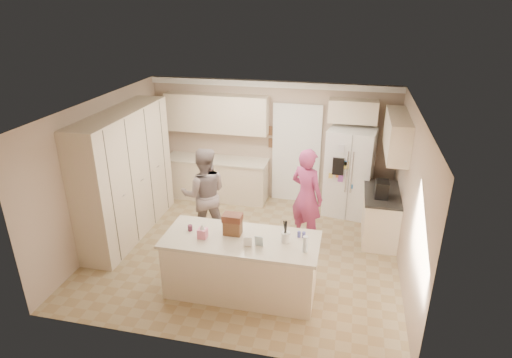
% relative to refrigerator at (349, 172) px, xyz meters
% --- Properties ---
extents(floor, '(5.20, 4.60, 0.02)m').
position_rel_refrigerator_xyz_m(floor, '(-1.68, -1.89, -0.91)').
color(floor, '#9A8763').
rests_on(floor, ground).
extents(ceiling, '(5.20, 4.60, 0.02)m').
position_rel_refrigerator_xyz_m(ceiling, '(-1.68, -1.89, 1.71)').
color(ceiling, white).
rests_on(ceiling, wall_back).
extents(wall_back, '(5.20, 0.02, 2.60)m').
position_rel_refrigerator_xyz_m(wall_back, '(-1.68, 0.42, 0.40)').
color(wall_back, tan).
rests_on(wall_back, ground).
extents(wall_front, '(5.20, 0.02, 2.60)m').
position_rel_refrigerator_xyz_m(wall_front, '(-1.68, -4.20, 0.40)').
color(wall_front, tan).
rests_on(wall_front, ground).
extents(wall_left, '(0.02, 4.60, 2.60)m').
position_rel_refrigerator_xyz_m(wall_left, '(-4.29, -1.89, 0.40)').
color(wall_left, tan).
rests_on(wall_left, ground).
extents(wall_right, '(0.02, 4.60, 2.60)m').
position_rel_refrigerator_xyz_m(wall_right, '(0.93, -1.89, 0.40)').
color(wall_right, tan).
rests_on(wall_right, ground).
extents(crown_back, '(5.20, 0.08, 0.12)m').
position_rel_refrigerator_xyz_m(crown_back, '(-1.68, 0.37, 1.63)').
color(crown_back, white).
rests_on(crown_back, wall_back).
extents(pantry_bank, '(0.60, 2.60, 2.35)m').
position_rel_refrigerator_xyz_m(pantry_bank, '(-3.98, -1.69, 0.28)').
color(pantry_bank, beige).
rests_on(pantry_bank, floor).
extents(back_base_cab, '(2.20, 0.60, 0.88)m').
position_rel_refrigerator_xyz_m(back_base_cab, '(-2.83, 0.11, -0.46)').
color(back_base_cab, beige).
rests_on(back_base_cab, floor).
extents(back_countertop, '(2.24, 0.63, 0.04)m').
position_rel_refrigerator_xyz_m(back_countertop, '(-2.83, 0.10, 0.00)').
color(back_countertop, beige).
rests_on(back_countertop, back_base_cab).
extents(back_upper_cab, '(2.20, 0.35, 0.80)m').
position_rel_refrigerator_xyz_m(back_upper_cab, '(-2.83, 0.23, 1.00)').
color(back_upper_cab, beige).
rests_on(back_upper_cab, wall_back).
extents(doorway_opening, '(0.90, 0.06, 2.10)m').
position_rel_refrigerator_xyz_m(doorway_opening, '(-1.13, 0.39, 0.15)').
color(doorway_opening, black).
rests_on(doorway_opening, floor).
extents(doorway_casing, '(1.02, 0.03, 2.22)m').
position_rel_refrigerator_xyz_m(doorway_casing, '(-1.13, 0.35, 0.15)').
color(doorway_casing, white).
rests_on(doorway_casing, floor).
extents(wall_frame_upper, '(0.15, 0.02, 0.20)m').
position_rel_refrigerator_xyz_m(wall_frame_upper, '(-1.66, 0.38, 0.65)').
color(wall_frame_upper, brown).
rests_on(wall_frame_upper, wall_back).
extents(wall_frame_lower, '(0.15, 0.02, 0.20)m').
position_rel_refrigerator_xyz_m(wall_frame_lower, '(-1.66, 0.38, 0.38)').
color(wall_frame_lower, brown).
rests_on(wall_frame_lower, wall_back).
extents(refrigerator, '(1.00, 0.83, 1.80)m').
position_rel_refrigerator_xyz_m(refrigerator, '(0.00, 0.00, 0.00)').
color(refrigerator, white).
rests_on(refrigerator, floor).
extents(fridge_seam, '(0.02, 0.02, 1.78)m').
position_rel_refrigerator_xyz_m(fridge_seam, '(0.00, -0.35, 0.00)').
color(fridge_seam, gray).
rests_on(fridge_seam, refrigerator).
extents(fridge_dispenser, '(0.22, 0.03, 0.35)m').
position_rel_refrigerator_xyz_m(fridge_dispenser, '(-0.22, -0.37, 0.25)').
color(fridge_dispenser, black).
rests_on(fridge_dispenser, refrigerator).
extents(fridge_handle_l, '(0.02, 0.02, 0.85)m').
position_rel_refrigerator_xyz_m(fridge_handle_l, '(-0.05, -0.37, 0.15)').
color(fridge_handle_l, silver).
rests_on(fridge_handle_l, refrigerator).
extents(fridge_handle_r, '(0.02, 0.02, 0.85)m').
position_rel_refrigerator_xyz_m(fridge_handle_r, '(0.05, -0.37, 0.15)').
color(fridge_handle_r, silver).
rests_on(fridge_handle_r, refrigerator).
extents(over_fridge_cab, '(0.95, 0.35, 0.45)m').
position_rel_refrigerator_xyz_m(over_fridge_cab, '(-0.03, 0.23, 1.20)').
color(over_fridge_cab, beige).
rests_on(over_fridge_cab, wall_back).
extents(right_base_cab, '(0.60, 1.20, 0.88)m').
position_rel_refrigerator_xyz_m(right_base_cab, '(0.62, -0.89, -0.46)').
color(right_base_cab, beige).
rests_on(right_base_cab, floor).
extents(right_countertop, '(0.63, 1.24, 0.04)m').
position_rel_refrigerator_xyz_m(right_countertop, '(0.61, -0.89, 0.00)').
color(right_countertop, '#2D2B28').
rests_on(right_countertop, right_base_cab).
extents(right_upper_cab, '(0.35, 1.50, 0.70)m').
position_rel_refrigerator_xyz_m(right_upper_cab, '(0.74, -0.69, 1.05)').
color(right_upper_cab, beige).
rests_on(right_upper_cab, wall_right).
extents(coffee_maker, '(0.22, 0.28, 0.30)m').
position_rel_refrigerator_xyz_m(coffee_maker, '(0.57, -1.09, 0.17)').
color(coffee_maker, black).
rests_on(coffee_maker, right_countertop).
extents(island_base, '(2.20, 0.90, 0.88)m').
position_rel_refrigerator_xyz_m(island_base, '(-1.48, -2.99, -0.46)').
color(island_base, beige).
rests_on(island_base, floor).
extents(island_top, '(2.28, 0.96, 0.05)m').
position_rel_refrigerator_xyz_m(island_top, '(-1.48, -2.99, 0.00)').
color(island_top, beige).
rests_on(island_top, island_base).
extents(utensil_crock, '(0.13, 0.13, 0.15)m').
position_rel_refrigerator_xyz_m(utensil_crock, '(-0.83, -2.94, 0.10)').
color(utensil_crock, white).
rests_on(utensil_crock, island_top).
extents(tissue_box, '(0.13, 0.13, 0.14)m').
position_rel_refrigerator_xyz_m(tissue_box, '(-2.03, -3.09, 0.10)').
color(tissue_box, pink).
rests_on(tissue_box, island_top).
extents(tissue_plume, '(0.08, 0.08, 0.08)m').
position_rel_refrigerator_xyz_m(tissue_plume, '(-2.03, -3.09, 0.20)').
color(tissue_plume, white).
rests_on(tissue_plume, tissue_box).
extents(dollhouse_body, '(0.26, 0.18, 0.22)m').
position_rel_refrigerator_xyz_m(dollhouse_body, '(-1.63, -2.89, 0.14)').
color(dollhouse_body, brown).
rests_on(dollhouse_body, island_top).
extents(dollhouse_roof, '(0.28, 0.20, 0.10)m').
position_rel_refrigerator_xyz_m(dollhouse_roof, '(-1.63, -2.89, 0.30)').
color(dollhouse_roof, '#592D1E').
rests_on(dollhouse_roof, dollhouse_body).
extents(jam_jar, '(0.07, 0.07, 0.09)m').
position_rel_refrigerator_xyz_m(jam_jar, '(-2.28, -2.94, 0.07)').
color(jam_jar, '#59263F').
rests_on(jam_jar, island_top).
extents(greeting_card_a, '(0.12, 0.06, 0.16)m').
position_rel_refrigerator_xyz_m(greeting_card_a, '(-1.33, -3.19, 0.11)').
color(greeting_card_a, white).
rests_on(greeting_card_a, island_top).
extents(greeting_card_b, '(0.12, 0.05, 0.16)m').
position_rel_refrigerator_xyz_m(greeting_card_b, '(-1.18, -3.14, 0.11)').
color(greeting_card_b, silver).
rests_on(greeting_card_b, island_top).
extents(water_bottle, '(0.07, 0.07, 0.24)m').
position_rel_refrigerator_xyz_m(water_bottle, '(-0.53, -3.14, 0.14)').
color(water_bottle, silver).
rests_on(water_bottle, island_top).
extents(shaker_salt, '(0.05, 0.05, 0.09)m').
position_rel_refrigerator_xyz_m(shaker_salt, '(-0.66, -2.77, 0.07)').
color(shaker_salt, '#4649A4').
rests_on(shaker_salt, island_top).
extents(shaker_pepper, '(0.05, 0.05, 0.09)m').
position_rel_refrigerator_xyz_m(shaker_pepper, '(-0.59, -2.77, 0.07)').
color(shaker_pepper, '#4649A4').
rests_on(shaker_pepper, island_top).
extents(teen_boy, '(1.02, 0.90, 1.75)m').
position_rel_refrigerator_xyz_m(teen_boy, '(-2.53, -1.57, -0.02)').
color(teen_boy, gray).
rests_on(teen_boy, floor).
extents(teen_girl, '(0.78, 0.70, 1.78)m').
position_rel_refrigerator_xyz_m(teen_girl, '(-0.71, -1.28, -0.01)').
color(teen_girl, '#B7385A').
rests_on(teen_girl, floor).
extents(fridge_magnets, '(0.76, 0.02, 1.44)m').
position_rel_refrigerator_xyz_m(fridge_magnets, '(0.00, -0.36, 0.00)').
color(fridge_magnets, tan).
rests_on(fridge_magnets, refrigerator).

